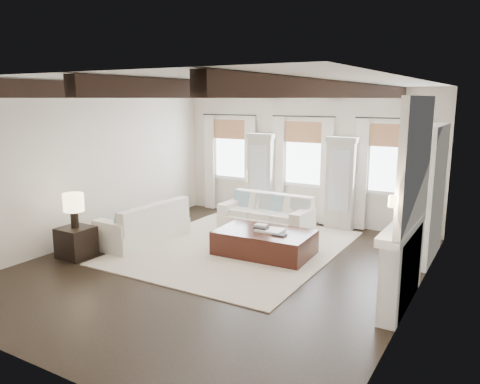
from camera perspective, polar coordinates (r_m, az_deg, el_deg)
The scene contains 16 objects.
ground at distance 8.53m, azimuth -2.35°, elevation -9.01°, with size 7.50×7.50×0.00m, color black.
room_shell at distance 8.48m, azimuth 5.10°, elevation 4.02°, with size 6.54×7.54×3.22m.
area_rug at distance 9.52m, azimuth -0.46°, elevation -6.73°, with size 3.85×4.62×0.02m, color #C1B099.
sofa_back at distance 10.46m, azimuth 3.32°, elevation -3.12°, with size 2.03×0.94×0.87m.
sofa_left at distance 9.98m, azimuth -11.43°, elevation -4.14°, with size 1.00×2.02×0.85m.
ottoman at distance 9.06m, azimuth 3.01°, elevation -6.20°, with size 1.80×1.13×0.47m, color black.
tray at distance 8.97m, azimuth 3.67°, elevation -4.67°, with size 0.50×0.38×0.04m, color white.
book_lower at distance 9.00m, azimuth 2.61°, elevation -4.35°, with size 0.26×0.20×0.04m, color #262628.
book_upper at distance 9.04m, azimuth 2.57°, elevation -4.04°, with size 0.22×0.17×0.03m, color beige.
book_loose at distance 8.71m, azimuth 4.86°, elevation -5.21°, with size 0.24×0.18×0.03m, color #262628.
side_table_front at distance 9.43m, azimuth -19.33°, elevation -5.80°, with size 0.58×0.58×0.58m, color black.
lamp_front at distance 9.24m, azimuth -19.63°, elevation -1.44°, with size 0.38×0.38×0.65m.
side_table_back at distance 12.09m, azimuth 1.66°, elevation -1.47°, with size 0.38×0.38×0.57m, color black.
lamp_back at distance 11.95m, azimuth 1.68°, elevation 1.72°, with size 0.34×0.34×0.59m.
candlestick_near at distance 7.23m, azimuth 17.03°, elevation -10.74°, with size 0.15×0.15×0.74m.
candlestick_far at distance 7.59m, azimuth 17.76°, elevation -9.64°, with size 0.15×0.15×0.76m.
Camera 1 is at (4.34, -6.71, 2.97)m, focal length 35.00 mm.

